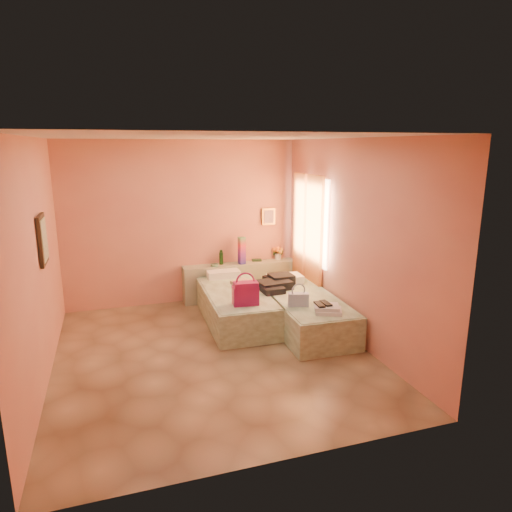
{
  "coord_description": "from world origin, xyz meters",
  "views": [
    {
      "loc": [
        -1.17,
        -5.49,
        2.7
      ],
      "look_at": [
        0.87,
        0.85,
        1.08
      ],
      "focal_mm": 32.0,
      "sensor_mm": 36.0,
      "label": 1
    }
  ],
  "objects": [
    {
      "name": "ground",
      "position": [
        0.0,
        0.0,
        0.0
      ],
      "size": [
        4.5,
        4.5,
        0.0
      ],
      "primitive_type": "plane",
      "color": "tan",
      "rests_on": "ground"
    },
    {
      "name": "room_walls",
      "position": [
        0.21,
        0.57,
        1.79
      ],
      "size": [
        4.02,
        4.51,
        2.81
      ],
      "color": "tan",
      "rests_on": "ground"
    },
    {
      "name": "headboard_ledge",
      "position": [
        0.98,
        2.1,
        0.33
      ],
      "size": [
        2.05,
        0.3,
        0.65
      ],
      "primitive_type": "cube",
      "color": "#959C80",
      "rests_on": "ground"
    },
    {
      "name": "bed_left",
      "position": [
        0.6,
        1.05,
        0.25
      ],
      "size": [
        0.95,
        2.02,
        0.5
      ],
      "primitive_type": "cube",
      "rotation": [
        0.0,
        0.0,
        -0.03
      ],
      "color": "#C6E9BC",
      "rests_on": "ground"
    },
    {
      "name": "bed_right",
      "position": [
        1.5,
        0.43,
        0.25
      ],
      "size": [
        0.95,
        2.02,
        0.5
      ],
      "primitive_type": "cube",
      "rotation": [
        0.0,
        0.0,
        -0.03
      ],
      "color": "#C6E9BC",
      "rests_on": "ground"
    },
    {
      "name": "water_bottle",
      "position": [
        0.64,
        2.14,
        0.77
      ],
      "size": [
        0.08,
        0.08,
        0.25
      ],
      "primitive_type": "cylinder",
      "rotation": [
        0.0,
        0.0,
        -0.2
      ],
      "color": "#143919",
      "rests_on": "headboard_ledge"
    },
    {
      "name": "rainbow_box",
      "position": [
        1.0,
        2.06,
        0.89
      ],
      "size": [
        0.13,
        0.13,
        0.48
      ],
      "primitive_type": "cube",
      "rotation": [
        0.0,
        0.0,
        0.23
      ],
      "color": "#9B134E",
      "rests_on": "headboard_ledge"
    },
    {
      "name": "small_dish",
      "position": [
        0.5,
        2.05,
        0.67
      ],
      "size": [
        0.17,
        0.17,
        0.03
      ],
      "primitive_type": "cylinder",
      "rotation": [
        0.0,
        0.0,
        0.38
      ],
      "color": "#46805D",
      "rests_on": "headboard_ledge"
    },
    {
      "name": "green_book",
      "position": [
        1.31,
        2.18,
        0.66
      ],
      "size": [
        0.19,
        0.15,
        0.03
      ],
      "primitive_type": "cube",
      "rotation": [
        0.0,
        0.0,
        -0.2
      ],
      "color": "#234129",
      "rests_on": "headboard_ledge"
    },
    {
      "name": "flower_vase",
      "position": [
        1.73,
        2.18,
        0.79
      ],
      "size": [
        0.25,
        0.25,
        0.28
      ],
      "primitive_type": "cube",
      "rotation": [
        0.0,
        0.0,
        0.15
      ],
      "color": "silver",
      "rests_on": "headboard_ledge"
    },
    {
      "name": "magenta_handbag",
      "position": [
        0.57,
        0.4,
        0.67
      ],
      "size": [
        0.38,
        0.23,
        0.34
      ],
      "primitive_type": "cube",
      "rotation": [
        0.0,
        0.0,
        -0.09
      ],
      "color": "#9B134E",
      "rests_on": "bed_left"
    },
    {
      "name": "khaki_garment",
      "position": [
        0.8,
        1.36,
        0.53
      ],
      "size": [
        0.39,
        0.35,
        0.05
      ],
      "primitive_type": "cube",
      "rotation": [
        0.0,
        0.0,
        0.41
      ],
      "color": "tan",
      "rests_on": "bed_left"
    },
    {
      "name": "clothes_pile",
      "position": [
        1.26,
        0.96,
        0.58
      ],
      "size": [
        0.63,
        0.63,
        0.17
      ],
      "primitive_type": "cube",
      "rotation": [
        0.0,
        0.0,
        0.15
      ],
      "color": "black",
      "rests_on": "bed_right"
    },
    {
      "name": "blue_handbag",
      "position": [
        1.26,
        0.12,
        0.59
      ],
      "size": [
        0.31,
        0.2,
        0.18
      ],
      "primitive_type": "cube",
      "rotation": [
        0.0,
        0.0,
        -0.3
      ],
      "color": "#4365A0",
      "rests_on": "bed_right"
    },
    {
      "name": "towel_stack",
      "position": [
        1.54,
        -0.26,
        0.55
      ],
      "size": [
        0.44,
        0.42,
        0.1
      ],
      "primitive_type": "cube",
      "rotation": [
        0.0,
        0.0,
        -0.43
      ],
      "color": "white",
      "rests_on": "bed_right"
    },
    {
      "name": "sandal_pair",
      "position": [
        1.48,
        -0.21,
        0.61
      ],
      "size": [
        0.19,
        0.24,
        0.02
      ],
      "primitive_type": "cube",
      "rotation": [
        0.0,
        0.0,
        -0.08
      ],
      "color": "black",
      "rests_on": "towel_stack"
    }
  ]
}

